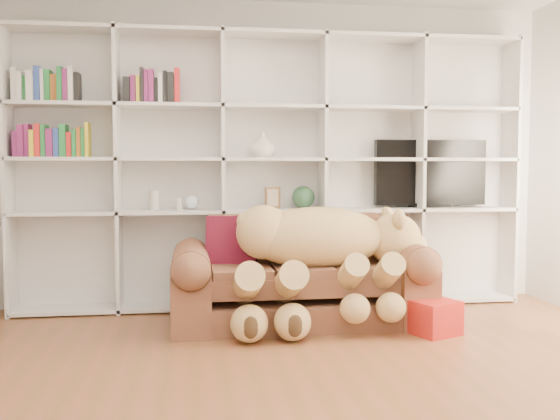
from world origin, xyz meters
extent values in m
plane|color=brown|center=(0.00, 0.00, 0.00)|extent=(5.00, 5.00, 0.00)
cube|color=silver|center=(0.00, 2.50, 1.35)|extent=(5.00, 0.02, 2.70)
cube|color=silver|center=(0.00, 2.46, 1.20)|extent=(4.40, 0.03, 2.40)
cube|color=silver|center=(-2.20, 2.30, 1.20)|extent=(0.03, 0.35, 2.40)
cube|color=silver|center=(-1.32, 2.30, 1.20)|extent=(0.03, 0.35, 2.40)
cube|color=silver|center=(-0.44, 2.30, 1.20)|extent=(0.03, 0.35, 2.40)
cube|color=silver|center=(0.44, 2.30, 1.20)|extent=(0.03, 0.35, 2.40)
cube|color=silver|center=(1.32, 2.30, 1.20)|extent=(0.03, 0.35, 2.40)
cube|color=silver|center=(2.20, 2.30, 1.20)|extent=(0.03, 0.35, 2.40)
cube|color=silver|center=(0.00, 2.30, 0.03)|extent=(4.40, 0.35, 0.03)
cube|color=silver|center=(0.00, 2.30, 0.85)|extent=(4.40, 0.35, 0.03)
cube|color=silver|center=(0.00, 2.30, 1.30)|extent=(4.40, 0.35, 0.03)
cube|color=silver|center=(0.00, 2.30, 1.75)|extent=(4.40, 0.35, 0.03)
cube|color=silver|center=(0.00, 2.30, 2.37)|extent=(4.40, 0.35, 0.03)
cube|color=brown|center=(0.14, 1.68, 0.10)|extent=(1.91, 0.77, 0.20)
cube|color=brown|center=(0.14, 1.66, 0.40)|extent=(1.42, 0.64, 0.27)
cube|color=brown|center=(0.14, 2.02, 0.59)|extent=(1.42, 0.18, 0.50)
cube|color=brown|center=(-0.72, 1.68, 0.25)|extent=(0.29, 0.86, 0.50)
cube|color=brown|center=(0.99, 1.68, 0.25)|extent=(0.29, 0.86, 0.50)
cylinder|color=brown|center=(-0.72, 1.68, 0.50)|extent=(0.29, 0.82, 0.29)
cylinder|color=brown|center=(0.99, 1.68, 0.50)|extent=(0.29, 0.82, 0.29)
ellipsoid|color=tan|center=(0.26, 1.63, 0.69)|extent=(1.11, 0.53, 0.48)
sphere|color=tan|center=(-0.16, 1.63, 0.73)|extent=(0.42, 0.42, 0.42)
sphere|color=tan|center=(0.89, 1.63, 0.66)|extent=(0.42, 0.42, 0.42)
sphere|color=beige|center=(1.05, 1.63, 0.60)|extent=(0.21, 0.21, 0.21)
sphere|color=#3A2715|center=(1.13, 1.63, 0.59)|extent=(0.07, 0.07, 0.07)
ellipsoid|color=tan|center=(0.87, 1.49, 0.83)|extent=(0.10, 0.16, 0.16)
ellipsoid|color=tan|center=(0.87, 1.78, 0.83)|extent=(0.10, 0.16, 0.16)
sphere|color=tan|center=(-0.30, 1.63, 0.82)|extent=(0.14, 0.14, 0.14)
cylinder|color=tan|center=(0.45, 1.34, 0.43)|extent=(0.18, 0.51, 0.37)
cylinder|color=tan|center=(0.71, 1.34, 0.43)|extent=(0.18, 0.51, 0.37)
cylinder|color=tan|center=(-0.32, 1.34, 0.39)|extent=(0.21, 0.59, 0.43)
cylinder|color=tan|center=(-0.01, 1.34, 0.39)|extent=(0.21, 0.59, 0.43)
sphere|color=tan|center=(0.45, 1.18, 0.22)|extent=(0.22, 0.22, 0.22)
sphere|color=tan|center=(0.71, 1.18, 0.22)|extent=(0.22, 0.22, 0.22)
sphere|color=tan|center=(-0.32, 1.18, 0.14)|extent=(0.27, 0.27, 0.27)
sphere|color=tan|center=(-0.01, 1.18, 0.14)|extent=(0.27, 0.27, 0.27)
cube|color=#5A0F20|center=(-0.39, 1.86, 0.63)|extent=(0.44, 0.31, 0.42)
cube|color=#B21E17|center=(1.06, 1.23, 0.13)|extent=(0.40, 0.39, 0.25)
cube|color=black|center=(1.46, 2.35, 1.18)|extent=(1.04, 0.08, 0.59)
cube|color=black|center=(1.46, 2.35, 0.89)|extent=(0.35, 0.18, 0.04)
cube|color=#55371D|center=(0.00, 2.30, 0.97)|extent=(0.15, 0.08, 0.18)
sphere|color=#2A5132|center=(0.27, 2.30, 0.97)|extent=(0.20, 0.20, 0.20)
cylinder|color=beige|center=(-1.02, 2.30, 0.95)|extent=(0.11, 0.11, 0.17)
cylinder|color=beige|center=(-0.81, 2.30, 0.92)|extent=(0.07, 0.07, 0.10)
sphere|color=white|center=(-0.71, 2.30, 0.93)|extent=(0.12, 0.12, 0.12)
imported|color=silver|center=(-0.09, 2.30, 1.42)|extent=(0.26, 0.26, 0.21)
camera|label=1|loc=(-0.71, -3.10, 1.24)|focal=40.00mm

